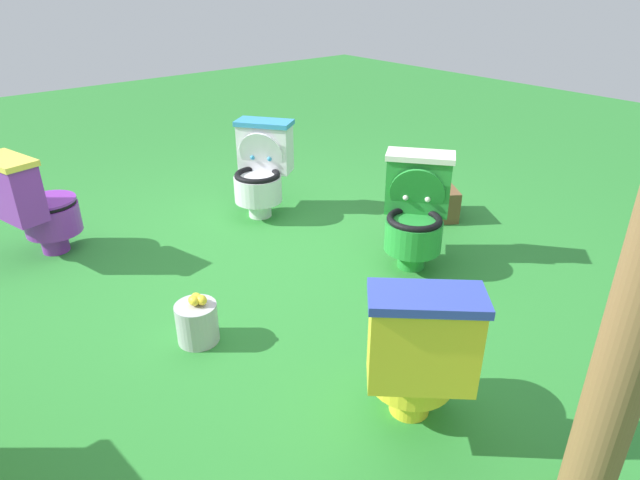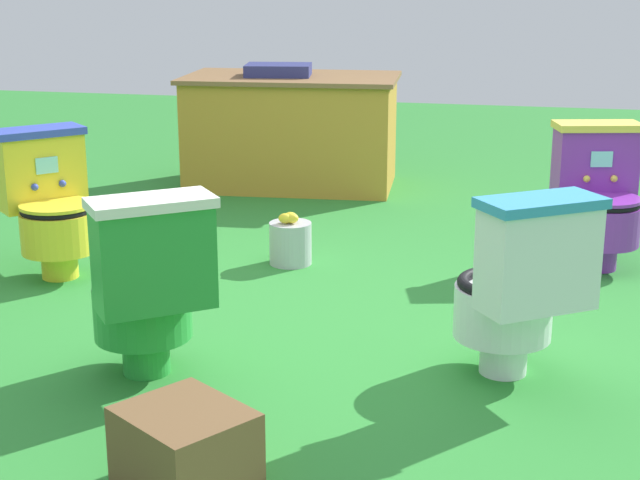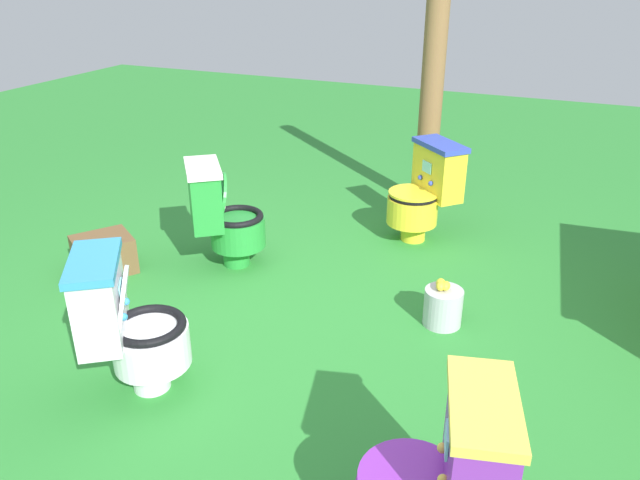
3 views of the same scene
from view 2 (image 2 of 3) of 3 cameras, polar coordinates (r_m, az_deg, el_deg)
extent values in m
plane|color=#2D8433|center=(4.24, 0.95, -4.83)|extent=(14.00, 14.00, 0.00)
cylinder|color=green|center=(3.77, -10.21, -6.69)|extent=(0.25, 0.25, 0.14)
cylinder|color=green|center=(3.72, -10.42, -4.16)|extent=(0.52, 0.52, 0.20)
torus|color=black|center=(3.69, -10.51, -2.53)|extent=(0.50, 0.50, 0.04)
cylinder|color=white|center=(3.70, -10.47, -3.29)|extent=(0.34, 0.34, 0.01)
cube|color=green|center=(3.46, -9.78, -1.08)|extent=(0.44, 0.40, 0.37)
cube|color=white|center=(3.40, -9.94, 2.19)|extent=(0.47, 0.43, 0.04)
cube|color=#8CE0E5|center=(3.54, -10.26, 0.13)|extent=(0.09, 0.07, 0.08)
cylinder|color=green|center=(3.55, -10.20, -0.88)|extent=(0.33, 0.29, 0.35)
sphere|color=white|center=(3.55, -11.29, -1.54)|extent=(0.04, 0.04, 0.04)
sphere|color=white|center=(3.58, -9.12, -1.26)|extent=(0.04, 0.04, 0.04)
cylinder|color=white|center=(3.77, 10.76, -6.69)|extent=(0.25, 0.25, 0.14)
cylinder|color=white|center=(3.73, 10.73, -4.17)|extent=(0.52, 0.52, 0.20)
torus|color=black|center=(3.69, 10.82, -2.53)|extent=(0.49, 0.49, 0.04)
cylinder|color=#338CBF|center=(3.71, 10.78, -3.29)|extent=(0.33, 0.33, 0.01)
cube|color=white|center=(3.49, 12.74, -1.09)|extent=(0.44, 0.39, 0.37)
cube|color=#338CBF|center=(3.43, 12.94, 2.15)|extent=(0.48, 0.43, 0.04)
cube|color=#8CE0E5|center=(3.55, 11.86, 0.12)|extent=(0.09, 0.07, 0.08)
cylinder|color=white|center=(3.57, 11.81, -0.89)|extent=(0.34, 0.28, 0.35)
sphere|color=#338CBF|center=(3.55, 10.79, -1.54)|extent=(0.04, 0.04, 0.04)
sphere|color=#338CBF|center=(3.62, 12.65, -1.27)|extent=(0.04, 0.04, 0.04)
cylinder|color=yellow|center=(4.98, -15.10, -1.35)|extent=(0.25, 0.25, 0.14)
cylinder|color=yellow|center=(4.91, -15.17, 0.48)|extent=(0.52, 0.52, 0.20)
torus|color=black|center=(4.89, -15.26, 1.75)|extent=(0.50, 0.50, 0.04)
cylinder|color=#3347B2|center=(4.90, -15.22, 1.16)|extent=(0.34, 0.34, 0.01)
cube|color=yellow|center=(5.04, -16.15, 3.89)|extent=(0.42, 0.43, 0.37)
cube|color=#3347B2|center=(5.00, -16.33, 6.16)|extent=(0.45, 0.46, 0.04)
cube|color=#8CE0E5|center=(4.94, -15.82, 4.26)|extent=(0.08, 0.09, 0.08)
cylinder|color=yellow|center=(4.88, -15.28, 2.00)|extent=(0.51, 0.51, 0.02)
sphere|color=#3347B2|center=(4.97, -14.95, 3.23)|extent=(0.04, 0.04, 0.04)
sphere|color=#3347B2|center=(4.93, -16.48, 3.01)|extent=(0.04, 0.04, 0.04)
cylinder|color=purple|center=(5.14, 16.13, -0.88)|extent=(0.22, 0.22, 0.14)
cylinder|color=purple|center=(5.08, 16.34, 0.89)|extent=(0.45, 0.45, 0.20)
torus|color=black|center=(5.05, 16.44, 2.12)|extent=(0.43, 0.43, 0.04)
cylinder|color=#EACC4C|center=(5.07, 16.39, 1.55)|extent=(0.29, 0.29, 0.01)
cube|color=purple|center=(5.21, 15.92, 4.28)|extent=(0.44, 0.28, 0.37)
cube|color=#EACC4C|center=(5.17, 16.09, 6.48)|extent=(0.47, 0.31, 0.04)
cube|color=#8CE0E5|center=(5.10, 16.29, 4.60)|extent=(0.11, 0.03, 0.08)
cylinder|color=purple|center=(5.05, 16.46, 2.36)|extent=(0.44, 0.44, 0.02)
sphere|color=#EACC4C|center=(5.14, 16.96, 3.48)|extent=(0.04, 0.04, 0.04)
sphere|color=#EACC4C|center=(5.10, 15.46, 3.50)|extent=(0.04, 0.04, 0.04)
cube|color=#B7842D|center=(6.78, -1.67, 6.32)|extent=(1.46, 0.91, 0.74)
cube|color=brown|center=(6.73, -1.69, 9.55)|extent=(1.52, 0.97, 0.03)
cube|color=navy|center=(6.70, -2.48, 9.99)|extent=(0.49, 0.39, 0.08)
cube|color=brown|center=(2.96, -7.95, -12.07)|extent=(0.48, 0.47, 0.24)
cylinder|color=#B7B7BF|center=(5.02, -1.75, -0.19)|extent=(0.22, 0.22, 0.22)
ellipsoid|color=yellow|center=(4.96, -2.07, 1.29)|extent=(0.07, 0.05, 0.05)
ellipsoid|color=yellow|center=(4.96, -1.67, 1.29)|extent=(0.07, 0.05, 0.05)
ellipsoid|color=yellow|center=(4.98, -1.75, 1.37)|extent=(0.07, 0.05, 0.05)
camera|label=1|loc=(6.65, -19.33, 17.51)|focal=30.57mm
camera|label=3|loc=(5.59, 34.30, 17.99)|focal=35.01mm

